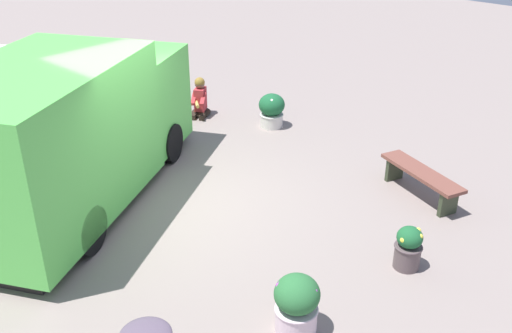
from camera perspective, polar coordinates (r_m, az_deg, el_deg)
ground_plane at (r=9.74m, az=-8.34°, el=-3.27°), size 40.00×40.00×0.00m
food_truck at (r=9.63m, az=-18.14°, el=3.09°), size 5.64×4.33×2.45m
person_customer at (r=13.02m, az=-5.55°, el=6.53°), size 0.74×0.66×0.87m
planter_flowering_near at (r=8.18m, az=14.85°, el=-7.75°), size 0.39×0.39×0.64m
planter_flowering_far at (r=6.88m, az=4.04°, el=-13.40°), size 0.54×0.54×0.77m
planter_flowering_side at (r=12.34m, az=1.57°, el=5.64°), size 0.56×0.56×0.73m
plaza_bench at (r=9.97m, az=16.02°, el=-1.01°), size 0.98×1.70×0.48m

